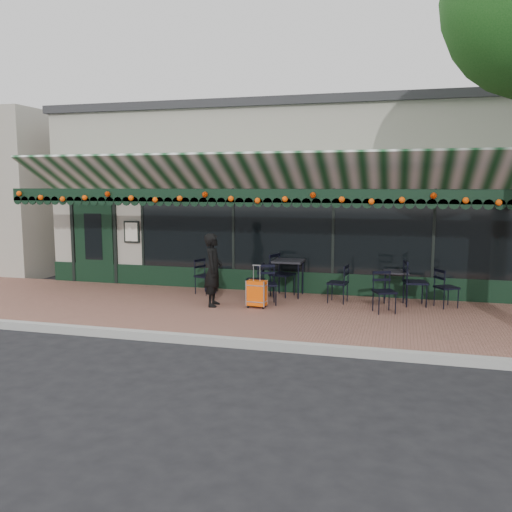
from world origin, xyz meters
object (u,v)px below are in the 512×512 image
(cafe_table_a, at_px, (396,274))
(chair_a_right, at_px, (415,283))
(chair_b_right, at_px, (282,275))
(chair_solo, at_px, (205,276))
(chair_a_left, at_px, (338,283))
(chair_b_front, at_px, (267,285))
(cafe_table_b, at_px, (289,264))
(chair_b_left, at_px, (255,280))
(chair_a_front, at_px, (384,292))
(suitcase, at_px, (257,294))
(chair_a_extra, at_px, (447,288))
(woman, at_px, (213,270))

(cafe_table_a, xyz_separation_m, chair_a_right, (0.40, -0.27, -0.12))
(chair_b_right, height_order, chair_solo, chair_b_right)
(chair_a_left, relative_size, chair_b_front, 0.98)
(cafe_table_b, xyz_separation_m, chair_b_left, (-0.67, -0.47, -0.34))
(chair_a_front, height_order, chair_b_front, chair_b_front)
(chair_a_left, height_order, chair_b_right, chair_b_right)
(cafe_table_b, distance_m, chair_a_left, 1.29)
(chair_b_right, xyz_separation_m, chair_b_front, (-0.13, -0.96, -0.06))
(chair_b_front, bearing_deg, chair_solo, 136.82)
(suitcase, height_order, cafe_table_b, suitcase)
(cafe_table_b, bearing_deg, cafe_table_a, -0.49)
(chair_a_extra, distance_m, chair_b_right, 3.56)
(chair_a_left, relative_size, chair_a_right, 0.86)
(cafe_table_b, bearing_deg, suitcase, -105.87)
(chair_a_right, bearing_deg, chair_b_front, 92.88)
(chair_b_right, bearing_deg, suitcase, -172.33)
(cafe_table_a, xyz_separation_m, chair_a_left, (-1.21, -0.39, -0.19))
(chair_a_extra, distance_m, chair_b_front, 3.74)
(cafe_table_b, xyz_separation_m, chair_b_right, (-0.13, -0.03, -0.26))
(suitcase, xyz_separation_m, chair_b_front, (0.13, 0.37, 0.13))
(woman, bearing_deg, chair_a_right, -82.77)
(cafe_table_b, relative_size, chair_b_left, 1.02)
(woman, relative_size, chair_a_extra, 1.86)
(cafe_table_a, xyz_separation_m, chair_b_front, (-2.65, -0.98, -0.19))
(chair_a_left, bearing_deg, woman, -59.80)
(suitcase, relative_size, chair_a_extra, 1.09)
(chair_a_left, height_order, chair_solo, chair_a_left)
(chair_a_extra, height_order, chair_solo, chair_solo)
(woman, xyz_separation_m, chair_b_right, (1.18, 1.38, -0.28))
(chair_b_right, bearing_deg, chair_solo, 116.15)
(chair_a_front, relative_size, chair_a_extra, 1.01)
(chair_b_right, distance_m, chair_b_front, 0.97)
(woman, bearing_deg, chair_b_right, -48.68)
(chair_a_front, bearing_deg, chair_a_extra, 11.06)
(chair_a_front, relative_size, chair_b_front, 0.98)
(chair_a_right, bearing_deg, cafe_table_a, 45.59)
(suitcase, bearing_deg, chair_a_extra, 20.53)
(chair_b_left, xyz_separation_m, chair_b_right, (0.54, 0.43, 0.08))
(woman, distance_m, cafe_table_a, 3.96)
(suitcase, relative_size, chair_b_front, 1.05)
(suitcase, distance_m, chair_a_extra, 3.95)
(chair_a_front, bearing_deg, chair_b_front, 154.14)
(chair_a_left, bearing_deg, cafe_table_b, -101.18)
(suitcase, xyz_separation_m, chair_solo, (-1.53, 1.09, 0.11))
(cafe_table_a, relative_size, chair_solo, 0.82)
(chair_a_left, relative_size, chair_b_left, 1.03)
(woman, relative_size, suitcase, 1.71)
(chair_b_left, bearing_deg, chair_solo, -105.00)
(chair_a_right, relative_size, chair_b_right, 1.00)
(suitcase, bearing_deg, woman, -172.14)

